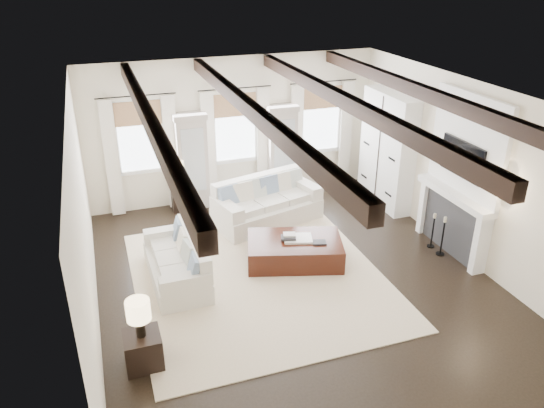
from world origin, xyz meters
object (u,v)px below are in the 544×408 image
object	(u,v)px
sofa_left	(180,263)
side_table_front	(143,350)
ottoman	(294,251)
sofa_back	(266,204)
side_table_back	(181,197)

from	to	relation	value
sofa_left	side_table_front	world-z (taller)	sofa_left
sofa_left	ottoman	bearing A→B (deg)	-2.30
ottoman	side_table_front	size ratio (longest dim) A/B	3.43
sofa_back	side_table_back	xyz separation A→B (m)	(-1.58, 1.15, -0.10)
sofa_back	side_table_back	size ratio (longest dim) A/B	4.09
sofa_left	ottoman	distance (m)	2.08
sofa_left	sofa_back	bearing A→B (deg)	38.36
sofa_back	side_table_back	bearing A→B (deg)	143.97
sofa_back	sofa_left	size ratio (longest dim) A/B	1.24
sofa_left	ottoman	world-z (taller)	sofa_left
side_table_front	side_table_back	size ratio (longest dim) A/B	0.84
sofa_left	side_table_back	xyz separation A→B (m)	(0.52, 2.81, -0.03)
side_table_front	sofa_back	bearing A→B (deg)	50.79
ottoman	side_table_back	xyz separation A→B (m)	(-1.56, 2.90, 0.07)
side_table_front	side_table_back	bearing A→B (deg)	74.08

